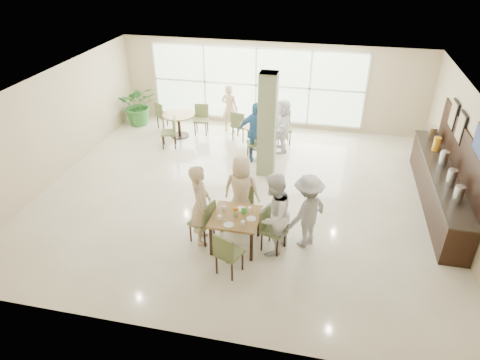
% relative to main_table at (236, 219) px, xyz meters
% --- Properties ---
extents(ground, '(10.00, 10.00, 0.00)m').
position_rel_main_table_xyz_m(ground, '(-0.29, 2.05, -0.66)').
color(ground, beige).
rests_on(ground, ground).
extents(room_shell, '(10.00, 10.00, 10.00)m').
position_rel_main_table_xyz_m(room_shell, '(-0.29, 2.05, 1.04)').
color(room_shell, white).
rests_on(room_shell, ground).
extents(window_bank, '(7.00, 0.04, 7.00)m').
position_rel_main_table_xyz_m(window_bank, '(-0.79, 6.51, 0.74)').
color(window_bank, silver).
rests_on(window_bank, ground).
extents(column, '(0.45, 0.45, 2.80)m').
position_rel_main_table_xyz_m(column, '(0.11, 3.25, 0.74)').
color(column, '#6D724F').
rests_on(column, ground).
extents(main_table, '(0.98, 0.98, 0.75)m').
position_rel_main_table_xyz_m(main_table, '(0.00, 0.00, 0.00)').
color(main_table, brown).
rests_on(main_table, ground).
extents(round_table_left, '(1.01, 1.01, 0.75)m').
position_rel_main_table_xyz_m(round_table_left, '(-3.02, 5.07, -0.11)').
color(round_table_left, brown).
rests_on(round_table_left, ground).
extents(round_table_right, '(1.10, 1.10, 0.75)m').
position_rel_main_table_xyz_m(round_table_right, '(-0.39, 4.84, -0.09)').
color(round_table_right, brown).
rests_on(round_table_right, ground).
extents(chairs_main_table, '(2.10, 2.05, 0.95)m').
position_rel_main_table_xyz_m(chairs_main_table, '(0.03, -0.01, -0.19)').
color(chairs_main_table, '#545D33').
rests_on(chairs_main_table, ground).
extents(chairs_table_left, '(1.86, 1.90, 0.95)m').
position_rel_main_table_xyz_m(chairs_table_left, '(-3.04, 5.06, -0.19)').
color(chairs_table_left, '#545D33').
rests_on(chairs_table_left, ground).
extents(chairs_table_right, '(1.92, 1.79, 0.95)m').
position_rel_main_table_xyz_m(chairs_table_right, '(-0.35, 4.85, -0.19)').
color(chairs_table_right, '#545D33').
rests_on(chairs_table_right, ground).
extents(tabletop_clutter, '(0.76, 0.80, 0.21)m').
position_rel_main_table_xyz_m(tabletop_clutter, '(0.03, -0.02, 0.15)').
color(tabletop_clutter, white).
rests_on(tabletop_clutter, main_table).
extents(buffet_counter, '(0.64, 4.70, 1.95)m').
position_rel_main_table_xyz_m(buffet_counter, '(4.40, 2.56, -0.11)').
color(buffet_counter, black).
rests_on(buffet_counter, ground).
extents(framed_art_a, '(0.05, 0.55, 0.70)m').
position_rel_main_table_xyz_m(framed_art_a, '(4.65, 3.05, 1.19)').
color(framed_art_a, black).
rests_on(framed_art_a, ground).
extents(framed_art_b, '(0.05, 0.55, 0.70)m').
position_rel_main_table_xyz_m(framed_art_b, '(4.65, 3.85, 1.19)').
color(framed_art_b, black).
rests_on(framed_art_b, ground).
extents(potted_plant, '(1.60, 1.60, 1.38)m').
position_rel_main_table_xyz_m(potted_plant, '(-4.67, 5.75, 0.03)').
color(potted_plant, '#2E712D').
rests_on(potted_plant, ground).
extents(teen_left, '(0.60, 0.75, 1.80)m').
position_rel_main_table_xyz_m(teen_left, '(-0.74, 0.02, 0.24)').
color(teen_left, tan).
rests_on(teen_left, ground).
extents(teen_far, '(0.84, 0.50, 1.67)m').
position_rel_main_table_xyz_m(teen_far, '(-0.06, 0.85, 0.18)').
color(teen_far, tan).
rests_on(teen_far, ground).
extents(teen_right, '(0.88, 1.02, 1.80)m').
position_rel_main_table_xyz_m(teen_right, '(0.77, -0.00, 0.24)').
color(teen_right, white).
rests_on(teen_right, ground).
extents(teen_standing, '(1.14, 1.21, 1.65)m').
position_rel_main_table_xyz_m(teen_standing, '(1.42, 0.37, 0.16)').
color(teen_standing, '#969799').
rests_on(teen_standing, ground).
extents(adult_a, '(1.11, 0.76, 1.74)m').
position_rel_main_table_xyz_m(adult_a, '(-0.33, 3.96, 0.21)').
color(adult_a, teal).
rests_on(adult_a, ground).
extents(adult_b, '(0.87, 1.57, 1.61)m').
position_rel_main_table_xyz_m(adult_b, '(0.34, 4.74, 0.14)').
color(adult_b, white).
rests_on(adult_b, ground).
extents(adult_standing, '(0.66, 0.52, 1.59)m').
position_rel_main_table_xyz_m(adult_standing, '(-1.52, 5.78, 0.14)').
color(adult_standing, tan).
rests_on(adult_standing, ground).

